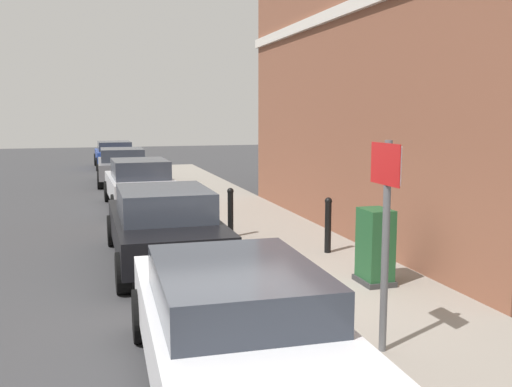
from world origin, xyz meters
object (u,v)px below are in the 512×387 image
object	(u,v)px
car_white	(237,329)
car_black	(164,224)
utility_cabinet	(375,249)
bollard_far_kerb	(231,211)
bollard_near_cabinet	(328,223)
street_sign	(386,215)
car_grey	(122,165)
car_blue	(114,154)
car_silver	(140,183)

from	to	relation	value
car_white	car_black	bearing A→B (deg)	1.65
utility_cabinet	bollard_far_kerb	size ratio (longest dim) A/B	1.11
car_white	bollard_near_cabinet	world-z (taller)	car_white
bollard_far_kerb	street_sign	distance (m)	6.21
car_grey	car_blue	xyz separation A→B (m)	(0.02, 6.75, -0.01)
car_grey	utility_cabinet	bearing A→B (deg)	-168.41
car_black	street_sign	bearing A→B (deg)	-160.91
car_black	bollard_near_cabinet	size ratio (longest dim) A/B	4.25
car_silver	street_sign	distance (m)	11.46
car_black	utility_cabinet	size ratio (longest dim) A/B	3.84
bollard_far_kerb	utility_cabinet	bearing A→B (deg)	-71.17
utility_cabinet	bollard_near_cabinet	world-z (taller)	utility_cabinet
street_sign	car_black	bearing A→B (deg)	109.13
car_white	car_grey	world-z (taller)	car_grey
car_blue	bollard_far_kerb	bearing A→B (deg)	-176.11
car_white	car_black	xyz separation A→B (m)	(-0.01, 5.27, 0.02)
car_silver	bollard_near_cabinet	bearing A→B (deg)	-159.57
car_silver	utility_cabinet	bearing A→B (deg)	-164.70
bollard_near_cabinet	car_black	bearing A→B (deg)	167.40
utility_cabinet	bollard_far_kerb	world-z (taller)	utility_cabinet
car_white	utility_cabinet	world-z (taller)	car_white
car_silver	car_grey	xyz separation A→B (m)	(-0.11, 6.20, -0.02)
bollard_near_cabinet	car_blue	bearing A→B (deg)	98.31
utility_cabinet	car_blue	bearing A→B (deg)	97.30
bollard_near_cabinet	bollard_far_kerb	distance (m)	2.31
car_white	car_grey	size ratio (longest dim) A/B	1.05
car_grey	bollard_far_kerb	size ratio (longest dim) A/B	4.11
car_blue	utility_cabinet	world-z (taller)	car_blue
utility_cabinet	street_sign	world-z (taller)	street_sign
car_silver	car_grey	distance (m)	6.20
car_black	utility_cabinet	world-z (taller)	car_black
car_silver	bollard_far_kerb	bearing A→B (deg)	-166.26
car_black	car_white	bearing A→B (deg)	-179.98
car_black	car_grey	bearing A→B (deg)	-0.11
car_white	bollard_near_cabinet	xyz separation A→B (m)	(2.94, 4.62, 0.00)
car_silver	bollard_near_cabinet	world-z (taller)	car_silver
bollard_far_kerb	street_sign	world-z (taller)	street_sign
car_silver	utility_cabinet	distance (m)	9.42
car_silver	utility_cabinet	world-z (taller)	car_silver
car_grey	street_sign	world-z (taller)	street_sign
car_white	car_black	size ratio (longest dim) A/B	1.02
utility_cabinet	street_sign	distance (m)	2.74
car_black	street_sign	size ratio (longest dim) A/B	1.92
car_grey	utility_cabinet	world-z (taller)	car_grey
utility_cabinet	bollard_near_cabinet	xyz separation A→B (m)	(0.10, 2.01, 0.02)
utility_cabinet	bollard_near_cabinet	bearing A→B (deg)	87.15
utility_cabinet	bollard_far_kerb	bearing A→B (deg)	108.83
car_silver	bollard_far_kerb	xyz separation A→B (m)	(1.41, -5.18, -0.03)
car_black	car_grey	world-z (taller)	car_black
street_sign	utility_cabinet	bearing A→B (deg)	63.83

